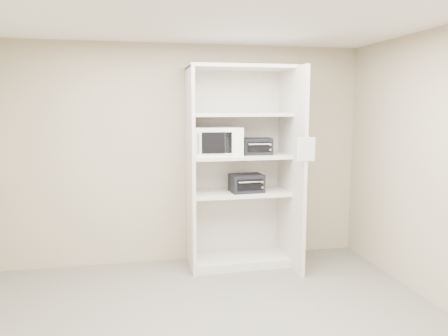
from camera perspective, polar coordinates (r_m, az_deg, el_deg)
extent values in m
cube|color=white|center=(3.53, -1.29, 20.40)|extent=(4.50, 4.00, 0.01)
cube|color=tan|center=(5.46, -5.03, 1.75)|extent=(4.50, 0.02, 2.70)
cube|color=tan|center=(1.64, 11.95, -13.45)|extent=(4.50, 0.02, 2.70)
cube|color=white|center=(5.17, -4.37, -0.28)|extent=(0.04, 0.60, 2.40)
cube|color=white|center=(5.31, 8.80, -0.13)|extent=(0.04, 0.90, 2.40)
cube|color=white|center=(5.57, 1.36, 0.35)|extent=(1.24, 0.02, 2.40)
cube|color=white|center=(5.57, 1.99, -11.85)|extent=(1.16, 0.56, 0.10)
cube|color=white|center=(5.34, 2.04, -3.24)|extent=(1.16, 0.56, 0.04)
cube|color=white|center=(5.27, 2.06, 1.56)|extent=(1.16, 0.56, 0.04)
cube|color=white|center=(5.24, 2.09, 7.00)|extent=(1.16, 0.56, 0.04)
cube|color=white|center=(5.26, 2.12, 13.00)|extent=(1.24, 0.60, 0.04)
cube|color=white|center=(5.17, -0.87, 3.51)|extent=(0.58, 0.46, 0.33)
cube|color=black|center=(5.30, 4.36, 2.85)|extent=(0.36, 0.28, 0.20)
cube|color=black|center=(5.28, 2.94, -1.98)|extent=(0.40, 0.32, 0.21)
cube|color=white|center=(4.85, 10.68, 2.44)|extent=(0.20, 0.01, 0.26)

